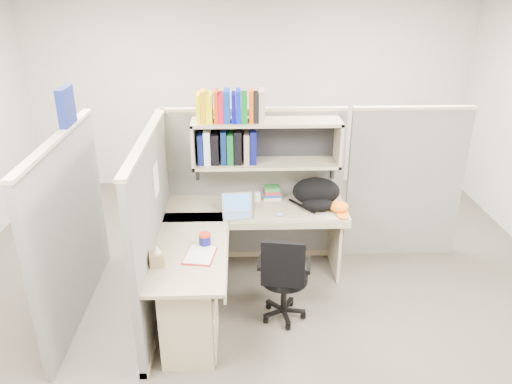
{
  "coord_description": "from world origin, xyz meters",
  "views": [
    {
      "loc": [
        -0.15,
        -3.8,
        2.8
      ],
      "look_at": [
        -0.01,
        0.25,
        1.03
      ],
      "focal_mm": 35.0,
      "sensor_mm": 36.0,
      "label": 1
    }
  ],
  "objects_px": {
    "desk": "(211,283)",
    "task_chair": "(284,291)",
    "backpack": "(317,194)",
    "laptop": "(238,207)",
    "snack_canister": "(205,239)"
  },
  "relations": [
    {
      "from": "desk",
      "to": "laptop",
      "type": "height_order",
      "value": "laptop"
    },
    {
      "from": "laptop",
      "to": "task_chair",
      "type": "bearing_deg",
      "value": -61.39
    },
    {
      "from": "desk",
      "to": "backpack",
      "type": "height_order",
      "value": "backpack"
    },
    {
      "from": "backpack",
      "to": "task_chair",
      "type": "distance_m",
      "value": 1.03
    },
    {
      "from": "laptop",
      "to": "desk",
      "type": "bearing_deg",
      "value": -113.69
    },
    {
      "from": "desk",
      "to": "task_chair",
      "type": "distance_m",
      "value": 0.64
    },
    {
      "from": "desk",
      "to": "laptop",
      "type": "relative_size",
      "value": 6.17
    },
    {
      "from": "desk",
      "to": "task_chair",
      "type": "xyz_separation_m",
      "value": [
        0.62,
        0.06,
        -0.13
      ]
    },
    {
      "from": "task_chair",
      "to": "backpack",
      "type": "bearing_deg",
      "value": 64.24
    },
    {
      "from": "laptop",
      "to": "task_chair",
      "type": "distance_m",
      "value": 0.88
    },
    {
      "from": "laptop",
      "to": "task_chair",
      "type": "relative_size",
      "value": 0.33
    },
    {
      "from": "backpack",
      "to": "laptop",
      "type": "bearing_deg",
      "value": 176.22
    },
    {
      "from": "desk",
      "to": "task_chair",
      "type": "height_order",
      "value": "task_chair"
    },
    {
      "from": "laptop",
      "to": "snack_canister",
      "type": "bearing_deg",
      "value": -122.33
    },
    {
      "from": "desk",
      "to": "backpack",
      "type": "relative_size",
      "value": 3.78
    }
  ]
}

